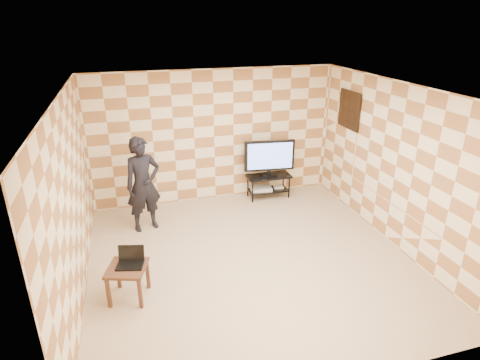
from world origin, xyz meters
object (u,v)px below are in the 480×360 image
object	(u,v)px
tv_stand	(269,181)
person	(143,184)
tv	(269,157)
side_table	(127,272)

from	to	relation	value
tv_stand	person	bearing A→B (deg)	-166.06
tv	side_table	bearing A→B (deg)	-139.00
side_table	person	size ratio (longest dim) A/B	0.37
tv_stand	side_table	xyz separation A→B (m)	(-2.98, -2.59, 0.05)
tv	person	size ratio (longest dim) A/B	0.61
side_table	tv	bearing A→B (deg)	41.00
tv_stand	side_table	size ratio (longest dim) A/B	1.46
tv	tv_stand	bearing A→B (deg)	96.85
side_table	person	bearing A→B (deg)	79.22
tv	side_table	distance (m)	3.98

